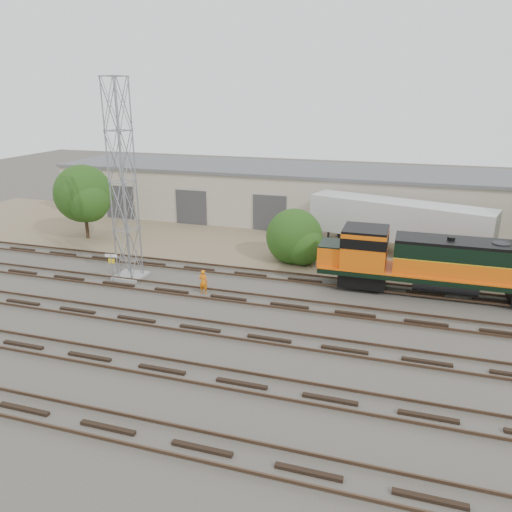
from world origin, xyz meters
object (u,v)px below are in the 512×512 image
(signal_tower, at_px, (123,185))
(locomotive, at_px, (443,263))
(worker, at_px, (203,282))
(semi_trailer, at_px, (403,222))

(signal_tower, bearing_deg, locomotive, 8.05)
(worker, bearing_deg, signal_tower, -12.94)
(semi_trailer, bearing_deg, worker, -118.75)
(locomotive, distance_m, semi_trailer, 8.36)
(semi_trailer, bearing_deg, signal_tower, -132.99)
(worker, bearing_deg, semi_trailer, -136.86)
(locomotive, xyz_separation_m, semi_trailer, (-2.77, 7.87, 0.51))
(signal_tower, xyz_separation_m, worker, (6.13, -1.18, -5.78))
(locomotive, relative_size, worker, 9.90)
(signal_tower, distance_m, worker, 8.50)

